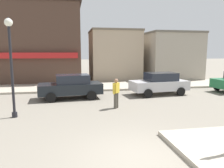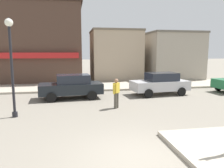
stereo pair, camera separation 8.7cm
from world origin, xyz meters
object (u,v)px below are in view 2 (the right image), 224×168
Objects in this scene: lamp_post at (11,53)px; pedestrian_crossing_near at (116,92)px; parked_car_second at (160,83)px; parked_car_nearest at (72,86)px.

pedestrian_crossing_near is (4.99, 0.73, -2.09)m from lamp_post.
pedestrian_crossing_near is at bearing -140.21° from parked_car_second.
parked_car_nearest is 0.99× the size of parked_car_second.
parked_car_nearest and parked_car_second have the same top height.
parked_car_nearest is at bearing 128.77° from pedestrian_crossing_near.
pedestrian_crossing_near is (2.37, -2.96, 0.06)m from parked_car_nearest.
parked_car_nearest is (2.62, 3.69, -2.15)m from lamp_post.
parked_car_nearest is 3.79m from pedestrian_crossing_near.
pedestrian_crossing_near is (-3.80, -3.16, 0.06)m from parked_car_second.
parked_car_second is (8.79, 3.89, -2.15)m from lamp_post.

